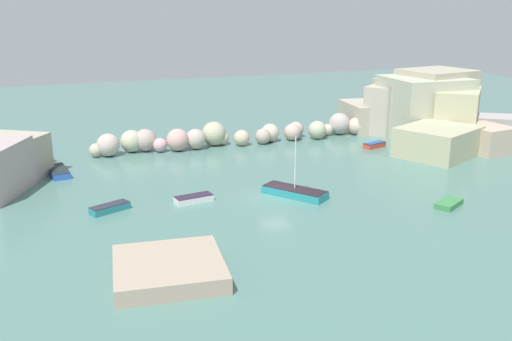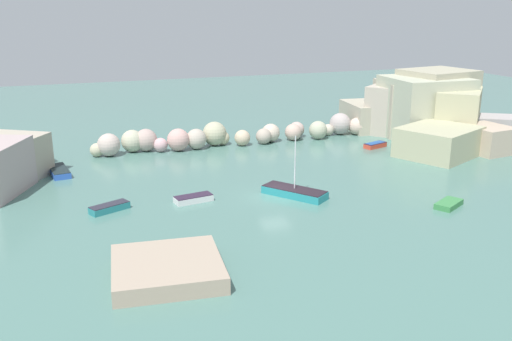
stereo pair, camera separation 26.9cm
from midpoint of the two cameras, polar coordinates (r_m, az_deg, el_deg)
The scene contains 10 objects.
cove_water at distance 47.88m, azimuth 1.81°, elevation -2.64°, with size 160.00×160.00×0.00m, color slate.
cliff_headland_right at distance 72.54m, azimuth 16.48°, elevation 5.72°, with size 19.94×22.75×8.00m.
rock_breakwater at distance 65.24m, azimuth -2.74°, elevation 3.59°, with size 33.23×3.85×2.76m.
stone_dock at distance 34.53m, azimuth -9.02°, elevation -9.77°, with size 6.44×6.33×1.05m, color tan.
moored_boat_0 at distance 46.79m, azimuth -6.46°, elevation -2.84°, with size 3.28×1.68×0.56m.
moored_boat_1 at distance 47.94m, azimuth 3.77°, elevation -2.18°, with size 4.74×5.61×5.25m.
moored_boat_2 at distance 65.57m, azimuth 11.76°, elevation 2.56°, with size 2.99×1.89×0.57m.
moored_boat_3 at distance 45.90m, azimuth -14.71°, elevation -3.67°, with size 3.30×2.25×0.58m.
moored_boat_4 at distance 48.03m, azimuth 18.74°, elevation -3.20°, with size 3.04×2.50×0.45m.
moored_boat_5 at distance 57.18m, azimuth -19.46°, elevation -0.09°, with size 2.13×4.46×0.60m.
Camera 1 is at (-17.36, -41.78, 15.67)m, focal length 39.61 mm.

